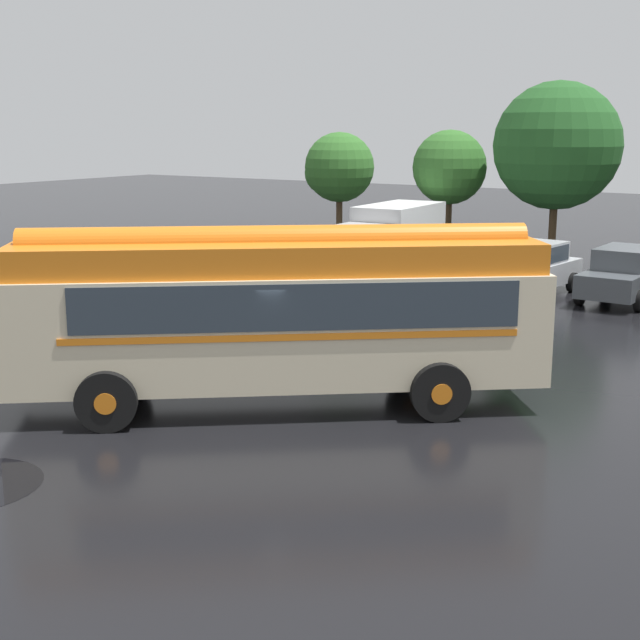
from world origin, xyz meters
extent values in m
plane|color=black|center=(0.00, 0.00, 0.00)|extent=(120.00, 120.00, 0.00)
cube|color=beige|center=(0.38, 0.04, 1.60)|extent=(9.39, 8.16, 2.10)
cube|color=orange|center=(0.38, 0.04, 2.93)|extent=(9.11, 7.88, 0.56)
cylinder|color=orange|center=(0.38, 0.04, 3.19)|extent=(7.82, 6.36, 0.60)
cube|color=#2D3842|center=(1.40, -0.77, 2.17)|extent=(6.30, 4.99, 0.84)
cube|color=#2D3842|center=(-0.17, 1.21, 2.17)|extent=(6.30, 4.99, 0.84)
cube|color=orange|center=(1.32, -0.83, 1.63)|extent=(6.45, 5.11, 0.12)
cube|color=orange|center=(-0.25, 1.15, 1.63)|extent=(6.45, 5.11, 0.12)
cube|color=#2D3842|center=(-3.56, -3.08, 2.27)|extent=(1.39, 1.75, 0.88)
cube|color=black|center=(-3.56, -3.08, 0.90)|extent=(0.61, 0.74, 0.56)
cube|color=silver|center=(-3.57, -3.09, 0.57)|extent=(1.55, 1.92, 0.16)
sphere|color=white|center=(-4.13, -2.38, 0.87)|extent=(0.22, 0.22, 0.22)
cylinder|color=black|center=(-1.25, -2.91, 0.55)|extent=(1.04, 0.90, 1.10)
cylinder|color=orange|center=(-1.25, -2.91, 0.55)|extent=(0.50, 0.49, 0.39)
cylinder|color=black|center=(-2.86, -0.87, 0.55)|extent=(1.04, 0.90, 1.10)
cylinder|color=orange|center=(-2.86, -0.87, 0.55)|extent=(0.50, 0.49, 0.39)
cylinder|color=black|center=(3.46, 0.81, 0.55)|extent=(1.04, 0.90, 1.10)
cylinder|color=orange|center=(3.46, 0.81, 0.55)|extent=(0.50, 0.49, 0.39)
cylinder|color=black|center=(1.85, 2.85, 0.55)|extent=(1.04, 0.90, 1.10)
cylinder|color=orange|center=(1.85, 2.85, 0.55)|extent=(0.50, 0.49, 0.39)
cube|color=#4C5156|center=(-2.23, 14.47, 0.67)|extent=(2.25, 4.39, 0.70)
cube|color=#4C5156|center=(-2.25, 14.62, 1.34)|extent=(1.78, 2.37, 0.64)
cube|color=#2D3842|center=(-1.50, 14.72, 1.34)|extent=(0.28, 1.92, 0.50)
cube|color=#2D3842|center=(-3.00, 14.52, 1.34)|extent=(0.28, 1.92, 0.50)
cylinder|color=black|center=(-1.18, 13.30, 0.32)|extent=(0.28, 0.66, 0.64)
cylinder|color=black|center=(-2.93, 13.06, 0.32)|extent=(0.28, 0.66, 0.64)
cylinder|color=black|center=(-1.54, 15.88, 0.32)|extent=(0.28, 0.66, 0.64)
cylinder|color=black|center=(-3.28, 15.64, 0.32)|extent=(0.28, 0.66, 0.64)
cube|color=#B7BABF|center=(0.47, 13.78, 0.67)|extent=(2.16, 4.36, 0.70)
cube|color=#B7BABF|center=(0.49, 13.93, 1.34)|extent=(1.73, 2.34, 0.64)
cube|color=#2D3842|center=(1.24, 13.85, 1.34)|extent=(0.24, 1.92, 0.50)
cube|color=#2D3842|center=(-0.27, 14.02, 1.34)|extent=(0.24, 1.92, 0.50)
cylinder|color=black|center=(1.20, 12.39, 0.32)|extent=(0.27, 0.66, 0.64)
cylinder|color=black|center=(-0.55, 12.59, 0.32)|extent=(0.27, 0.66, 0.64)
cylinder|color=black|center=(1.49, 14.98, 0.32)|extent=(0.27, 0.66, 0.64)
cylinder|color=black|center=(-0.26, 15.18, 0.32)|extent=(0.27, 0.66, 0.64)
cube|color=#4C5156|center=(3.26, 14.25, 0.67)|extent=(1.84, 4.25, 0.70)
cube|color=#4C5156|center=(3.27, 14.40, 1.34)|extent=(1.57, 2.23, 0.64)
cube|color=#2D3842|center=(2.51, 14.43, 1.34)|extent=(0.09, 1.93, 0.50)
cylinder|color=black|center=(4.10, 12.92, 0.32)|extent=(0.22, 0.65, 0.64)
cylinder|color=black|center=(2.34, 12.98, 0.32)|extent=(0.22, 0.65, 0.64)
cylinder|color=black|center=(2.43, 15.58, 0.32)|extent=(0.22, 0.65, 0.64)
cube|color=silver|center=(-5.18, 15.49, 1.45)|extent=(2.16, 4.02, 2.10)
cube|color=#A4A4A4|center=(-5.06, 12.59, 1.20)|extent=(1.97, 1.82, 1.60)
cube|color=#2D3842|center=(-5.03, 11.71, 1.48)|extent=(1.70, 0.10, 0.72)
cylinder|color=black|center=(-4.03, 12.69, 0.40)|extent=(0.27, 0.81, 0.80)
cylinder|color=black|center=(-6.11, 12.60, 0.40)|extent=(0.27, 0.81, 0.80)
cylinder|color=black|center=(-4.18, 16.25, 0.40)|extent=(0.27, 0.81, 0.80)
cylinder|color=black|center=(-6.25, 16.17, 0.40)|extent=(0.27, 0.81, 0.80)
cylinder|color=#4C3823|center=(-10.10, 19.27, 1.23)|extent=(0.27, 0.27, 2.46)
sphere|color=#336B28|center=(-10.10, 19.27, 3.57)|extent=(2.97, 2.97, 2.97)
sphere|color=#336B28|center=(-10.61, 19.01, 3.32)|extent=(1.85, 1.85, 1.85)
cylinder|color=#4C3823|center=(-4.88, 19.07, 1.31)|extent=(0.28, 0.28, 2.61)
sphere|color=#336B28|center=(-4.88, 19.07, 3.71)|extent=(2.92, 2.92, 2.92)
sphere|color=#336B28|center=(-4.96, 19.20, 3.87)|extent=(1.73, 1.73, 1.73)
cylinder|color=#4C3823|center=(-0.72, 19.37, 1.41)|extent=(0.29, 0.29, 2.82)
sphere|color=#235623|center=(-0.72, 19.37, 4.58)|extent=(4.71, 4.71, 4.71)
sphere|color=#235623|center=(-0.62, 19.04, 4.61)|extent=(2.78, 2.78, 2.78)
camera|label=1|loc=(10.09, -13.48, 5.31)|focal=50.00mm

